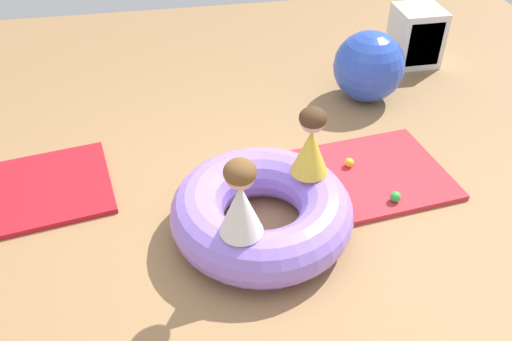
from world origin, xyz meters
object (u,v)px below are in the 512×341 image
play_ball_red (293,158)px  play_ball_green (396,197)px  child_in_yellow (311,142)px  play_ball_yellow (349,163)px  play_ball_orange (311,157)px  inflatable_cushion (262,212)px  child_in_white (241,199)px  play_ball_blue (335,192)px  exercise_ball_large (369,67)px  storage_cube (417,37)px

play_ball_red → play_ball_green: bearing=-44.1°
play_ball_green → child_in_yellow: bearing=174.5°
child_in_yellow → play_ball_yellow: (0.43, 0.38, -0.51)m
child_in_yellow → play_ball_orange: 0.72m
inflatable_cushion → play_ball_green: 0.98m
child_in_white → play_ball_blue: (0.75, 0.53, -0.51)m
play_ball_yellow → exercise_ball_large: size_ratio=0.11×
child_in_yellow → play_ball_yellow: 0.77m
play_ball_green → exercise_ball_large: exercise_ball_large is taller
play_ball_blue → exercise_ball_large: 1.53m
play_ball_orange → play_ball_green: size_ratio=1.10×
play_ball_red → play_ball_green: 0.83m
play_ball_orange → play_ball_red: 0.14m
inflatable_cushion → child_in_white: child_in_white is taller
play_ball_yellow → storage_cube: bearing=53.0°
child_in_yellow → play_ball_blue: (0.22, 0.06, -0.50)m
child_in_white → play_ball_green: size_ratio=6.69×
play_ball_red → storage_cube: storage_cube is taller
child_in_white → play_ball_blue: 1.05m
inflatable_cushion → play_ball_blue: bearing=19.7°
exercise_ball_large → play_ball_green: bearing=-101.6°
child_in_white → exercise_ball_large: size_ratio=0.80×
play_ball_green → inflatable_cushion: bearing=-175.1°
play_ball_green → exercise_ball_large: (0.30, 1.46, 0.24)m
inflatable_cushion → play_ball_yellow: inflatable_cushion is taller
play_ball_red → storage_cube: size_ratio=0.12×
inflatable_cushion → child_in_yellow: child_in_yellow is taller
child_in_yellow → play_ball_yellow: size_ratio=6.82×
exercise_ball_large → play_ball_yellow: bearing=-115.7°
play_ball_green → exercise_ball_large: bearing=78.4°
child_in_white → play_ball_yellow: (0.96, 0.85, -0.52)m
child_in_white → exercise_ball_large: child_in_white is taller
play_ball_blue → storage_cube: 2.40m
inflatable_cushion → play_ball_green: (0.97, 0.08, -0.10)m
play_ball_red → play_ball_yellow: size_ratio=0.97×
exercise_ball_large → play_ball_red: bearing=-135.4°
child_in_yellow → play_ball_green: size_ratio=6.40×
child_in_white → storage_cube: child_in_white is taller
inflatable_cushion → storage_cube: bearing=47.0°
play_ball_red → child_in_white: bearing=-119.4°
child_in_white → play_ball_green: child_in_white is taller
inflatable_cushion → play_ball_blue: 0.61m
inflatable_cushion → play_ball_orange: inflatable_cushion is taller
play_ball_green → play_ball_yellow: 0.48m
play_ball_blue → play_ball_red: bearing=113.1°
play_ball_green → play_ball_blue: size_ratio=0.80×
inflatable_cushion → play_ball_orange: bearing=51.5°
child_in_yellow → exercise_ball_large: (0.92, 1.40, -0.27)m
play_ball_yellow → child_in_yellow: bearing=-138.8°
storage_cube → play_ball_blue: bearing=-126.4°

